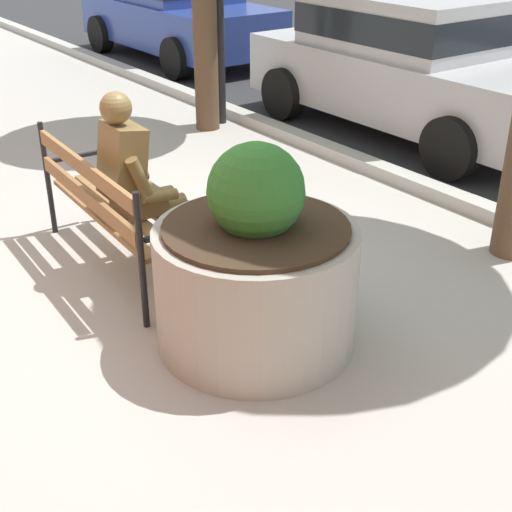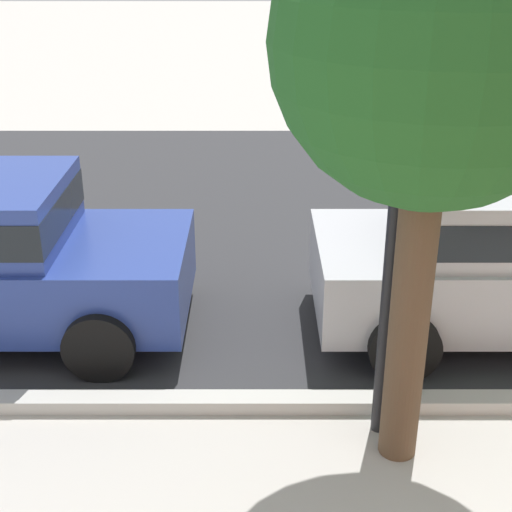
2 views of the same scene
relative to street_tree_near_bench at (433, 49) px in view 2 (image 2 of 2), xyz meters
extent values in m
cylinder|color=brown|center=(0.00, 0.00, -1.84)|extent=(0.28, 0.28, 2.32)
sphere|color=#235B23|center=(0.00, 0.00, 0.04)|extent=(2.05, 2.05, 2.05)
cylinder|color=black|center=(-2.46, 2.70, -2.68)|extent=(0.64, 0.22, 0.64)
cylinder|color=black|center=(-2.45, 1.00, -2.68)|extent=(0.64, 0.22, 0.64)
cylinder|color=black|center=(0.21, 2.70, -2.68)|extent=(0.64, 0.22, 0.64)
cylinder|color=black|center=(0.22, 1.00, -2.68)|extent=(0.64, 0.22, 0.64)
cylinder|color=black|center=(-0.10, 0.27, -1.20)|extent=(0.12, 0.12, 3.60)
camera|label=1|loc=(7.10, -4.47, -0.47)|focal=49.30mm
camera|label=2|loc=(-1.08, -4.47, 0.66)|focal=50.99mm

